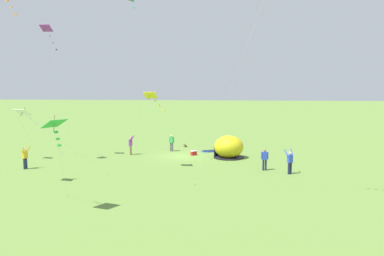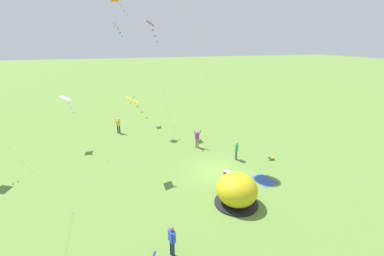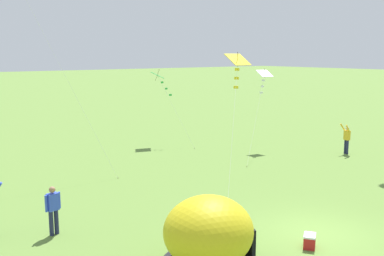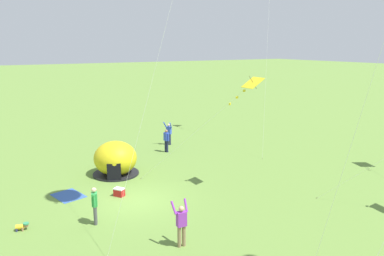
% 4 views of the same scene
% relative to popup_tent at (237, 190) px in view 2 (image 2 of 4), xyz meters
% --- Properties ---
extents(ground_plane, '(300.00, 300.00, 0.00)m').
position_rel_popup_tent_xyz_m(ground_plane, '(4.46, -0.46, -1.00)').
color(ground_plane, olive).
extents(popup_tent, '(2.81, 2.81, 2.10)m').
position_rel_popup_tent_xyz_m(popup_tent, '(0.00, 0.00, 0.00)').
color(popup_tent, gold).
rests_on(popup_tent, ground).
extents(picnic_blanket, '(1.97, 1.68, 0.01)m').
position_rel_popup_tent_xyz_m(picnic_blanket, '(1.97, -3.32, -0.99)').
color(picnic_blanket, '#3359A5').
rests_on(picnic_blanket, ground).
extents(cooler_box, '(0.65, 0.61, 0.44)m').
position_rel_popup_tent_xyz_m(cooler_box, '(3.37, -1.00, -0.78)').
color(cooler_box, red).
rests_on(cooler_box, ground).
extents(toddler_crawling, '(0.35, 0.55, 0.32)m').
position_rel_popup_tent_xyz_m(toddler_crawling, '(4.84, -5.92, -0.82)').
color(toddler_crawling, gold).
rests_on(toddler_crawling, ground).
extents(person_arms_raised, '(0.49, 0.68, 1.89)m').
position_rel_popup_tent_xyz_m(person_arms_raised, '(9.49, -0.60, 0.00)').
color(person_arms_raised, '#8C7251').
rests_on(person_arms_raised, ground).
extents(person_strolling, '(0.60, 0.71, 1.89)m').
position_rel_popup_tent_xyz_m(person_strolling, '(16.18, 6.54, 0.00)').
color(person_strolling, '#1E2347').
rests_on(person_strolling, ground).
extents(person_near_tent, '(0.58, 0.32, 1.72)m').
position_rel_popup_tent_xyz_m(person_near_tent, '(-2.88, 4.94, -0.03)').
color(person_near_tent, '#1E2347').
rests_on(person_near_tent, ground).
extents(person_far_back, '(0.57, 0.34, 1.72)m').
position_rel_popup_tent_xyz_m(person_far_back, '(5.85, -2.99, -0.03)').
color(person_far_back, '#4C4C51').
rests_on(person_far_back, ground).
extents(kite_teal, '(5.45, 4.01, 12.25)m').
position_rel_popup_tent_xyz_m(kite_teal, '(21.80, 5.48, 10.48)').
color(kite_teal, silver).
rests_on(kite_teal, ground).
extents(kite_white, '(5.09, 3.78, 5.23)m').
position_rel_popup_tent_xyz_m(kite_white, '(13.33, 10.97, 3.70)').
color(kite_white, silver).
rests_on(kite_white, ground).
extents(kite_orange, '(2.52, 6.06, 14.60)m').
position_rel_popup_tent_xyz_m(kite_orange, '(18.01, 5.48, 13.02)').
color(kite_orange, silver).
rests_on(kite_orange, ground).
extents(kite_yellow, '(5.08, 4.98, 6.26)m').
position_rel_popup_tent_xyz_m(kite_yellow, '(5.96, 5.43, 4.72)').
color(kite_yellow, silver).
rests_on(kite_yellow, ground).
extents(kite_purple, '(2.11, 2.04, 12.12)m').
position_rel_popup_tent_xyz_m(kite_purple, '(15.99, 2.30, 10.33)').
color(kite_purple, silver).
rests_on(kite_purple, ground).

